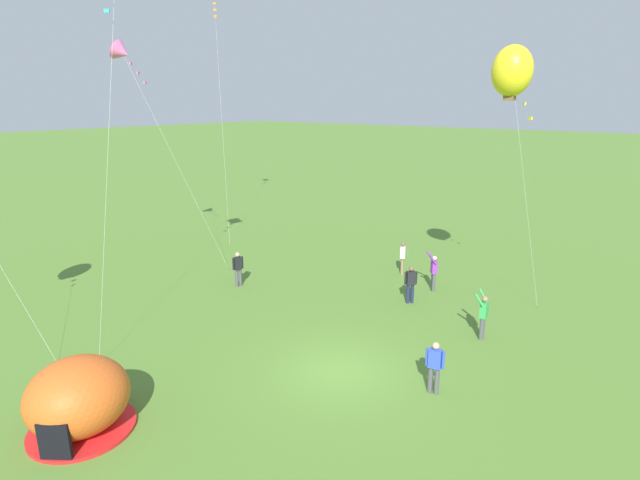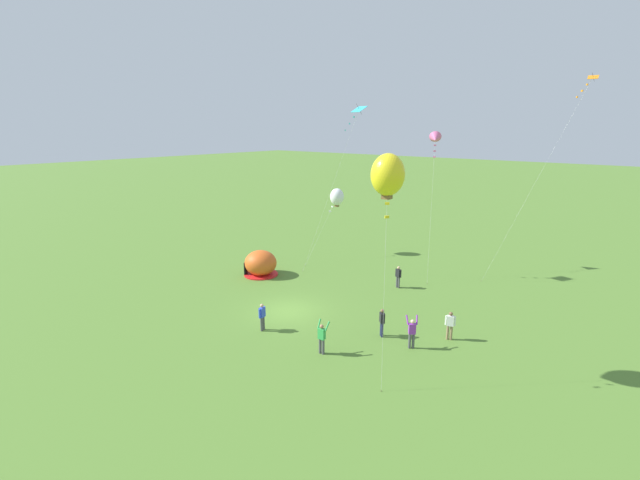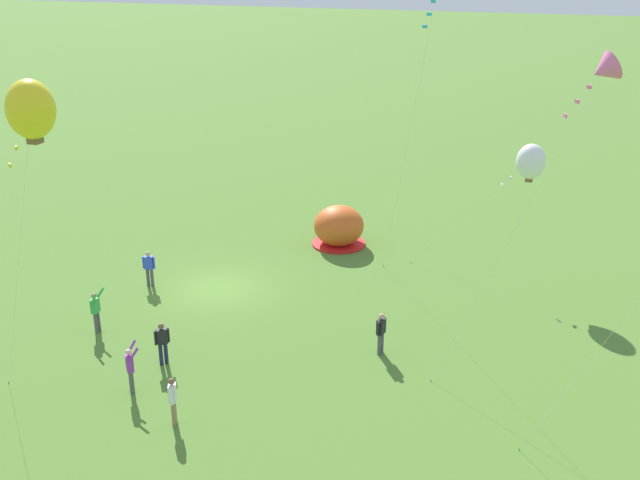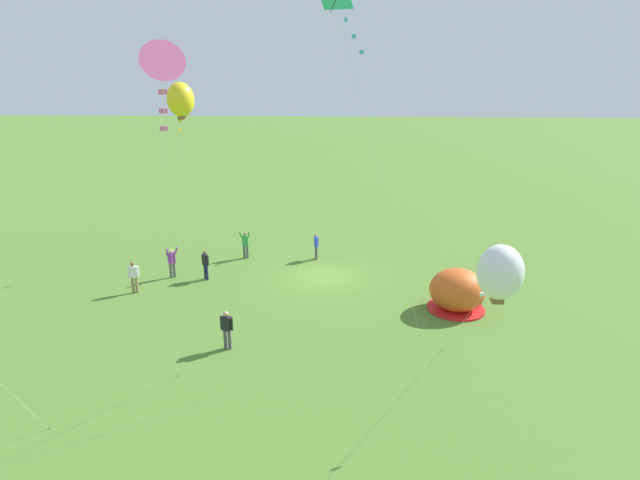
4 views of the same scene
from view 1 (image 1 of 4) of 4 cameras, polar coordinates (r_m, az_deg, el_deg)
ground_plane at (r=17.28m, az=2.23°, el=-14.76°), size 300.00×300.00×0.00m
popup_tent at (r=15.57m, az=-25.92°, el=-15.93°), size 2.81×2.81×2.10m
person_far_back at (r=22.52m, az=10.32°, el=-4.81°), size 0.46×0.43×1.72m
person_center_field at (r=16.06m, az=12.96°, el=-13.74°), size 0.31×0.58×1.72m
person_arms_raised at (r=24.16m, az=12.85°, el=-3.43°), size 0.72×0.68×1.89m
person_flying_kite at (r=19.91m, az=18.15°, el=-8.06°), size 0.68×0.50×1.89m
person_near_tent at (r=26.17m, az=9.44°, el=-1.84°), size 0.55×0.36×1.72m
person_watching_sky at (r=24.44m, az=-9.35°, el=-3.11°), size 0.58×0.32×1.72m
kite_yellow at (r=21.65m, az=21.11°, el=17.56°), size 1.93×2.53×10.81m
kite_orange at (r=37.67m, az=-11.94°, el=24.54°), size 5.16×6.01×15.85m
kite_pink at (r=28.12m, az=-21.66°, el=19.29°), size 2.90×5.24×11.64m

